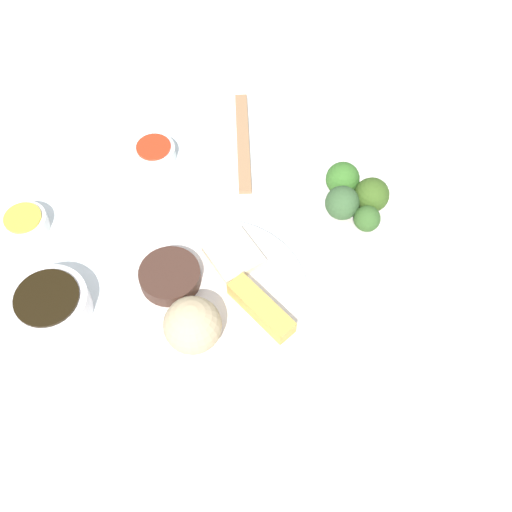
{
  "coord_description": "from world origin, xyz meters",
  "views": [
    {
      "loc": [
        0.16,
        0.41,
        0.79
      ],
      "look_at": [
        -0.07,
        0.02,
        0.06
      ],
      "focal_mm": 44.11,
      "sensor_mm": 36.0,
      "label": 1
    }
  ],
  "objects_px": {
    "soy_sauce_bowl": "(51,305)",
    "chopsticks_pair": "(243,142)",
    "sauce_ramekin_hot_mustard": "(25,224)",
    "sauce_ramekin_sweet_and_sour": "(155,153)",
    "broccoli_plate": "(350,213)",
    "main_plate": "(216,299)"
  },
  "relations": [
    {
      "from": "main_plate",
      "to": "sauce_ramekin_sweet_and_sour",
      "type": "xyz_separation_m",
      "value": [
        -0.04,
        -0.28,
        0.0
      ]
    },
    {
      "from": "main_plate",
      "to": "broccoli_plate",
      "type": "distance_m",
      "value": 0.25
    },
    {
      "from": "sauce_ramekin_hot_mustard",
      "to": "soy_sauce_bowl",
      "type": "bearing_deg",
      "value": 83.52
    },
    {
      "from": "broccoli_plate",
      "to": "soy_sauce_bowl",
      "type": "height_order",
      "value": "soy_sauce_bowl"
    },
    {
      "from": "main_plate",
      "to": "broccoli_plate",
      "type": "relative_size",
      "value": 1.29
    },
    {
      "from": "soy_sauce_bowl",
      "to": "sauce_ramekin_hot_mustard",
      "type": "height_order",
      "value": "soy_sauce_bowl"
    },
    {
      "from": "soy_sauce_bowl",
      "to": "chopsticks_pair",
      "type": "relative_size",
      "value": 0.51
    },
    {
      "from": "soy_sauce_bowl",
      "to": "sauce_ramekin_hot_mustard",
      "type": "bearing_deg",
      "value": -96.48
    },
    {
      "from": "broccoli_plate",
      "to": "soy_sauce_bowl",
      "type": "relative_size",
      "value": 1.88
    },
    {
      "from": "broccoli_plate",
      "to": "chopsticks_pair",
      "type": "distance_m",
      "value": 0.22
    },
    {
      "from": "soy_sauce_bowl",
      "to": "sauce_ramekin_hot_mustard",
      "type": "relative_size",
      "value": 1.6
    },
    {
      "from": "sauce_ramekin_hot_mustard",
      "to": "chopsticks_pair",
      "type": "bearing_deg",
      "value": 176.88
    },
    {
      "from": "broccoli_plate",
      "to": "sauce_ramekin_hot_mustard",
      "type": "distance_m",
      "value": 0.48
    },
    {
      "from": "main_plate",
      "to": "soy_sauce_bowl",
      "type": "height_order",
      "value": "soy_sauce_bowl"
    },
    {
      "from": "main_plate",
      "to": "broccoli_plate",
      "type": "xyz_separation_m",
      "value": [
        -0.24,
        -0.02,
        -0.0
      ]
    },
    {
      "from": "broccoli_plate",
      "to": "sauce_ramekin_hot_mustard",
      "type": "relative_size",
      "value": 3.01
    },
    {
      "from": "main_plate",
      "to": "soy_sauce_bowl",
      "type": "bearing_deg",
      "value": -26.93
    },
    {
      "from": "sauce_ramekin_hot_mustard",
      "to": "chopsticks_pair",
      "type": "xyz_separation_m",
      "value": [
        -0.36,
        0.02,
        -0.01
      ]
    },
    {
      "from": "broccoli_plate",
      "to": "sauce_ramekin_sweet_and_sour",
      "type": "bearing_deg",
      "value": -51.72
    },
    {
      "from": "sauce_ramekin_hot_mustard",
      "to": "sauce_ramekin_sweet_and_sour",
      "type": "bearing_deg",
      "value": -173.6
    },
    {
      "from": "main_plate",
      "to": "soy_sauce_bowl",
      "type": "distance_m",
      "value": 0.22
    },
    {
      "from": "soy_sauce_bowl",
      "to": "chopsticks_pair",
      "type": "xyz_separation_m",
      "value": [
        -0.38,
        -0.13,
        -0.02
      ]
    }
  ]
}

